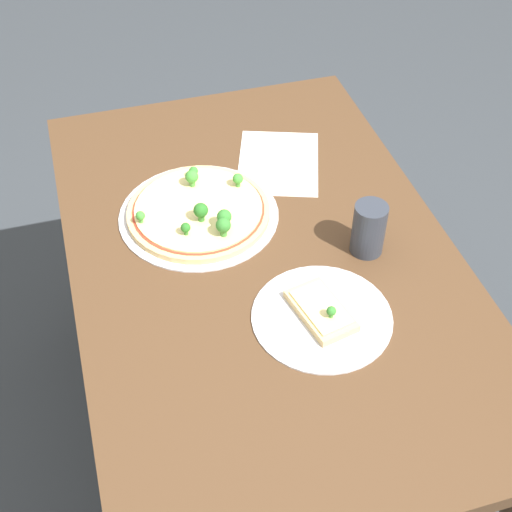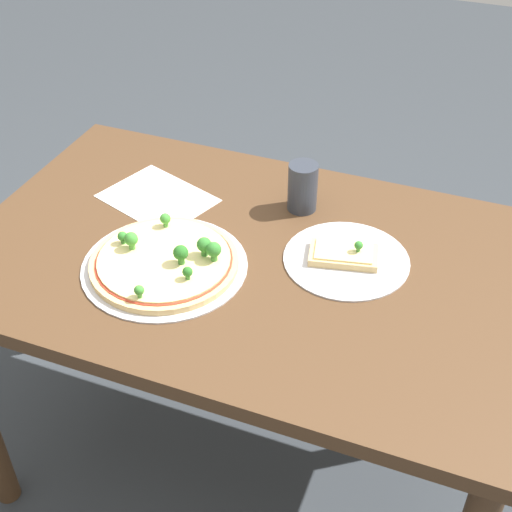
{
  "view_description": "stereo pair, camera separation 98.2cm",
  "coord_description": "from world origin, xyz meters",
  "px_view_note": "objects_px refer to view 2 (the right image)",
  "views": [
    {
      "loc": [
        -1.0,
        0.31,
        1.75
      ],
      "look_at": [
        -0.02,
        0.02,
        0.74
      ],
      "focal_mm": 50.0,
      "sensor_mm": 36.0,
      "label": 1
    },
    {
      "loc": [
        -0.44,
        1.11,
        1.67
      ],
      "look_at": [
        -0.02,
        0.02,
        0.74
      ],
      "focal_mm": 50.0,
      "sensor_mm": 36.0,
      "label": 2
    }
  ],
  "objects_px": {
    "pizza_tray_whole": "(165,262)",
    "drinking_cup": "(303,187)",
    "dining_table": "(250,289)",
    "pizza_tray_slice": "(345,257)"
  },
  "relations": [
    {
      "from": "dining_table",
      "to": "pizza_tray_slice",
      "type": "bearing_deg",
      "value": -163.55
    },
    {
      "from": "pizza_tray_whole",
      "to": "drinking_cup",
      "type": "xyz_separation_m",
      "value": [
        -0.2,
        -0.31,
        0.04
      ]
    },
    {
      "from": "pizza_tray_whole",
      "to": "drinking_cup",
      "type": "relative_size",
      "value": 3.01
    },
    {
      "from": "pizza_tray_slice",
      "to": "pizza_tray_whole",
      "type": "bearing_deg",
      "value": 24.62
    },
    {
      "from": "dining_table",
      "to": "drinking_cup",
      "type": "xyz_separation_m",
      "value": [
        -0.05,
        -0.21,
        0.16
      ]
    },
    {
      "from": "dining_table",
      "to": "pizza_tray_slice",
      "type": "height_order",
      "value": "pizza_tray_slice"
    },
    {
      "from": "drinking_cup",
      "to": "pizza_tray_whole",
      "type": "bearing_deg",
      "value": 57.34
    },
    {
      "from": "dining_table",
      "to": "drinking_cup",
      "type": "height_order",
      "value": "drinking_cup"
    },
    {
      "from": "pizza_tray_whole",
      "to": "pizza_tray_slice",
      "type": "height_order",
      "value": "pizza_tray_whole"
    },
    {
      "from": "dining_table",
      "to": "pizza_tray_slice",
      "type": "distance_m",
      "value": 0.23
    }
  ]
}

